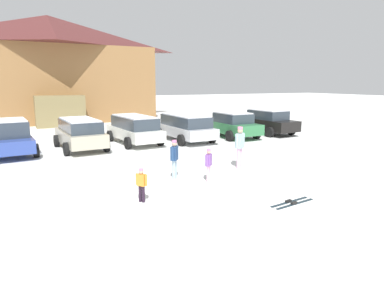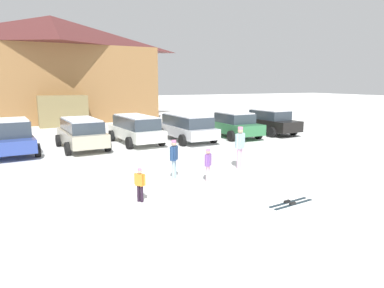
% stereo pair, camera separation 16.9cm
% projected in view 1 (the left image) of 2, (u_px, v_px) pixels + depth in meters
% --- Properties ---
extents(ground, '(160.00, 160.00, 0.00)m').
position_uv_depth(ground, '(266.00, 233.00, 7.81)').
color(ground, white).
extents(ski_lodge, '(17.40, 11.61, 9.24)m').
position_uv_depth(ski_lodge, '(50.00, 68.00, 30.80)').
color(ski_lodge, olive).
rests_on(ski_lodge, ground).
extents(parked_blue_hatchback, '(2.45, 4.47, 1.71)m').
position_uv_depth(parked_blue_hatchback, '(9.00, 137.00, 16.14)').
color(parked_blue_hatchback, '#2E4494').
rests_on(parked_blue_hatchback, ground).
extents(parked_beige_suv, '(2.39, 4.43, 1.58)m').
position_uv_depth(parked_beige_suv, '(80.00, 133.00, 17.50)').
color(parked_beige_suv, '#AFA992').
rests_on(parked_beige_suv, ground).
extents(parked_white_suv, '(2.41, 4.70, 1.58)m').
position_uv_depth(parked_white_suv, '(134.00, 128.00, 19.12)').
color(parked_white_suv, white).
rests_on(parked_white_suv, ground).
extents(parked_silver_wagon, '(2.37, 4.77, 1.56)m').
position_uv_depth(parked_silver_wagon, '(185.00, 126.00, 20.05)').
color(parked_silver_wagon, silver).
rests_on(parked_silver_wagon, ground).
extents(parked_green_coupe, '(2.30, 4.39, 1.57)m').
position_uv_depth(parked_green_coupe, '(231.00, 124.00, 21.43)').
color(parked_green_coupe, '#307444').
rests_on(parked_green_coupe, ground).
extents(parked_black_sedan, '(2.35, 4.91, 1.62)m').
position_uv_depth(parked_black_sedan, '(266.00, 121.00, 23.03)').
color(parked_black_sedan, black).
rests_on(parked_black_sedan, ground).
extents(skier_child_in_orange_jacket, '(0.26, 0.29, 0.99)m').
position_uv_depth(skier_child_in_orange_jacket, '(141.00, 183.00, 9.77)').
color(skier_child_in_orange_jacket, '#271929').
rests_on(skier_child_in_orange_jacket, ground).
extents(skier_adult_in_blue_parka, '(0.54, 0.41, 1.67)m').
position_uv_depth(skier_adult_in_blue_parka, '(240.00, 145.00, 13.66)').
color(skier_adult_in_blue_parka, '#DDAACD').
rests_on(skier_adult_in_blue_parka, ground).
extents(skier_child_in_purple_jacket, '(0.33, 0.33, 1.16)m').
position_uv_depth(skier_child_in_purple_jacket, '(209.00, 163.00, 11.76)').
color(skier_child_in_purple_jacket, '#E5B2C8').
rests_on(skier_child_in_purple_jacket, ground).
extents(skier_teen_in_navy_coat, '(0.37, 0.42, 1.41)m').
position_uv_depth(skier_teen_in_navy_coat, '(174.00, 157.00, 12.08)').
color(skier_teen_in_navy_coat, '#9DBBCB').
rests_on(skier_teen_in_navy_coat, ground).
extents(pair_of_skis, '(1.52, 0.49, 0.08)m').
position_uv_depth(pair_of_skis, '(292.00, 203.00, 9.75)').
color(pair_of_skis, '#19272E').
rests_on(pair_of_skis, ground).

